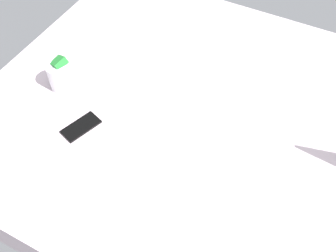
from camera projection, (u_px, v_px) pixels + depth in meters
bed_mattress at (218, 135)px, 153.39cm from camera, size 180.00×140.00×18.00cm
snack_cup at (60, 75)px, 152.54cm from camera, size 9.00×9.53×13.77cm
cell_phone at (81, 127)px, 143.89cm from camera, size 10.91×15.44×0.80cm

